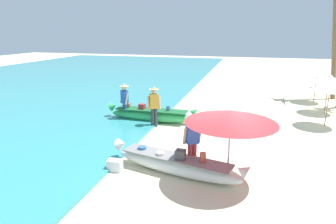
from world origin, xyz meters
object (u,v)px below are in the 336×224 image
(boat_green_midground, at_px, (151,115))
(patio_umbrella_large, at_px, (231,117))
(boat_white_foreground, at_px, (176,164))
(person_vendor_hatted, at_px, (154,104))
(palm_tree_mid_cluster, at_px, (336,3))
(cooler_box, at_px, (115,165))
(person_tourist_customer, at_px, (192,141))
(person_vendor_assistant, at_px, (125,99))

(boat_green_midground, relative_size, patio_umbrella_large, 1.73)
(boat_green_midground, bearing_deg, patio_umbrella_large, -50.79)
(boat_green_midground, height_order, patio_umbrella_large, patio_umbrella_large)
(boat_white_foreground, bearing_deg, patio_umbrella_large, -0.79)
(person_vendor_hatted, xyz_separation_m, palm_tree_mid_cluster, (8.32, 8.11, 4.56))
(cooler_box, bearing_deg, boat_green_midground, 93.18)
(boat_white_foreground, xyz_separation_m, person_vendor_hatted, (-1.96, 3.96, 0.74))
(boat_white_foreground, distance_m, person_tourist_customer, 0.84)
(palm_tree_mid_cluster, relative_size, cooler_box, 16.49)
(boat_green_midground, height_order, person_vendor_hatted, person_vendor_hatted)
(person_tourist_customer, bearing_deg, patio_umbrella_large, -17.39)
(person_vendor_hatted, bearing_deg, person_vendor_assistant, 159.57)
(person_tourist_customer, relative_size, person_vendor_assistant, 0.97)
(person_vendor_hatted, bearing_deg, palm_tree_mid_cluster, 44.25)
(person_vendor_assistant, relative_size, patio_umbrella_large, 0.71)
(boat_white_foreground, xyz_separation_m, person_tourist_customer, (0.42, 0.32, 0.65))
(boat_white_foreground, height_order, cooler_box, boat_white_foreground)
(boat_green_midground, relative_size, person_tourist_customer, 2.54)
(person_vendor_assistant, bearing_deg, boat_white_foreground, -51.80)
(boat_white_foreground, height_order, person_vendor_hatted, person_vendor_hatted)
(person_vendor_hatted, xyz_separation_m, person_tourist_customer, (2.38, -3.64, -0.09))
(person_vendor_assistant, height_order, palm_tree_mid_cluster, palm_tree_mid_cluster)
(boat_green_midground, bearing_deg, person_vendor_hatted, -62.31)
(patio_umbrella_large, relative_size, cooler_box, 5.63)
(person_vendor_hatted, height_order, palm_tree_mid_cluster, palm_tree_mid_cluster)
(person_tourist_customer, xyz_separation_m, patio_umbrella_large, (1.07, -0.34, 0.93))
(cooler_box, bearing_deg, person_tourist_customer, 12.62)
(patio_umbrella_large, bearing_deg, person_vendor_assistant, 137.96)
(person_tourist_customer, relative_size, palm_tree_mid_cluster, 0.23)
(boat_green_midground, distance_m, person_vendor_hatted, 1.07)
(person_tourist_customer, height_order, patio_umbrella_large, patio_umbrella_large)
(boat_white_foreground, distance_m, cooler_box, 1.83)
(cooler_box, bearing_deg, person_vendor_hatted, 89.25)
(boat_white_foreground, height_order, person_tourist_customer, person_tourist_customer)
(cooler_box, bearing_deg, palm_tree_mid_cluster, 53.71)
(person_vendor_assistant, bearing_deg, person_tourist_customer, -46.65)
(patio_umbrella_large, bearing_deg, palm_tree_mid_cluster, 68.04)
(boat_green_midground, height_order, person_tourist_customer, person_tourist_customer)
(boat_green_midground, bearing_deg, person_tourist_customer, -57.72)
(person_tourist_customer, xyz_separation_m, person_vendor_assistant, (-4.02, 4.25, 0.05))
(palm_tree_mid_cluster, bearing_deg, patio_umbrella_large, -111.96)
(boat_green_midground, relative_size, person_vendor_assistant, 2.45)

